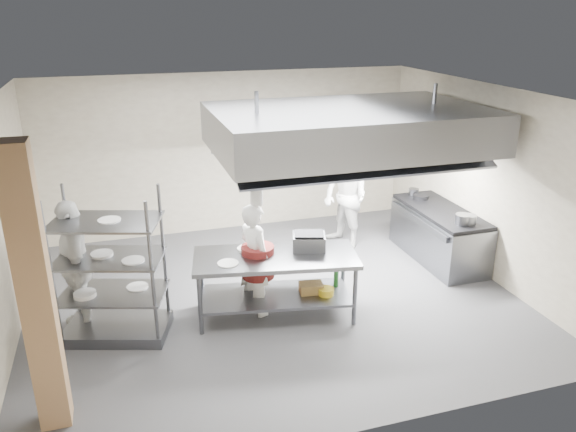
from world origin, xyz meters
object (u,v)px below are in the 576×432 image
object	(u,v)px
chef_plating	(75,266)
stockpot	(469,220)
island	(276,286)
griddle	(309,242)
chef_head	(255,259)
chef_line	(346,197)
pass_rack	(110,266)
cooking_range	(438,236)

from	to	relation	value
chef_plating	stockpot	xyz separation A→B (m)	(5.81, -0.22, 0.07)
island	chef_plating	distance (m)	2.68
island	chef_plating	size ratio (longest dim) A/B	1.22
chef_plating	griddle	distance (m)	3.13
island	chef_head	distance (m)	0.47
chef_plating	stockpot	distance (m)	5.82
chef_plating	griddle	bearing A→B (deg)	76.68
chef_head	chef_line	bearing A→B (deg)	-70.94
island	pass_rack	bearing A→B (deg)	-173.25
chef_head	stockpot	distance (m)	3.47
island	chef_line	distance (m)	2.77
pass_rack	stockpot	size ratio (longest dim) A/B	8.94
chef_line	griddle	xyz separation A→B (m)	(-1.36, -1.93, 0.09)
chef_head	chef_line	size ratio (longest dim) A/B	0.88
pass_rack	chef_plating	distance (m)	0.57
island	chef_plating	bearing A→B (deg)	-179.98
island	pass_rack	distance (m)	2.22
chef_head	chef_line	distance (m)	2.79
island	chef_plating	xyz separation A→B (m)	(-2.60, 0.48, 0.45)
chef_head	stockpot	size ratio (longest dim) A/B	7.34
griddle	chef_head	bearing A→B (deg)	-170.81
cooking_range	stockpot	world-z (taller)	stockpot
island	chef_head	size ratio (longest dim) A/B	1.37
island	chef_plating	world-z (taller)	chef_plating
chef_head	griddle	bearing A→B (deg)	-119.59
chef_line	griddle	size ratio (longest dim) A/B	4.13
stockpot	pass_rack	bearing A→B (deg)	-178.68
pass_rack	island	bearing A→B (deg)	13.49
griddle	stockpot	bearing A→B (deg)	21.07
pass_rack	cooking_range	xyz separation A→B (m)	(5.33, 0.86, -0.57)
island	chef_line	xyz separation A→B (m)	(1.87, 2.00, 0.47)
stockpot	griddle	bearing A→B (deg)	-175.95
cooking_range	stockpot	xyz separation A→B (m)	(0.04, -0.74, 0.56)
island	stockpot	size ratio (longest dim) A/B	10.03
chef_head	chef_plating	size ratio (longest dim) A/B	0.90
griddle	cooking_range	bearing A→B (deg)	36.13
island	cooking_range	size ratio (longest dim) A/B	1.11
cooking_range	stockpot	size ratio (longest dim) A/B	9.02
chef_line	cooking_range	bearing A→B (deg)	33.11
island	stockpot	world-z (taller)	stockpot
cooking_range	chef_head	world-z (taller)	chef_head
island	pass_rack	world-z (taller)	pass_rack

